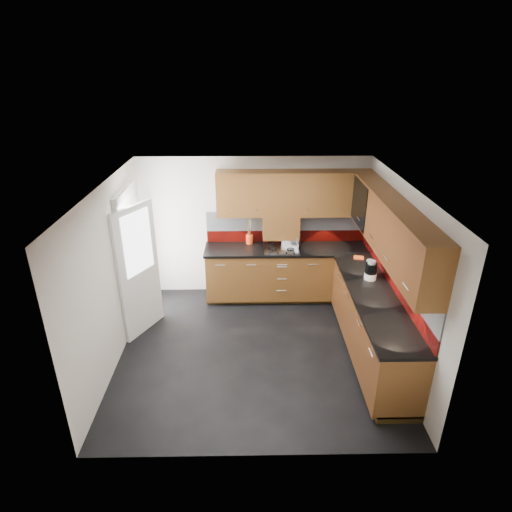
{
  "coord_description": "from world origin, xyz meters",
  "views": [
    {
      "loc": [
        -0.08,
        -5.01,
        3.79
      ],
      "look_at": [
        0.02,
        0.65,
        1.19
      ],
      "focal_mm": 30.0,
      "sensor_mm": 36.0,
      "label": 1
    }
  ],
  "objects_px": {
    "gas_hob": "(281,248)",
    "utensil_pot": "(250,238)",
    "toaster": "(291,240)",
    "food_processor": "(371,271)"
  },
  "relations": [
    {
      "from": "food_processor",
      "to": "gas_hob",
      "type": "bearing_deg",
      "value": 137.44
    },
    {
      "from": "gas_hob",
      "to": "food_processor",
      "type": "xyz_separation_m",
      "value": [
        1.19,
        -1.1,
        0.12
      ]
    },
    {
      "from": "gas_hob",
      "to": "utensil_pot",
      "type": "distance_m",
      "value": 0.58
    },
    {
      "from": "toaster",
      "to": "food_processor",
      "type": "height_order",
      "value": "food_processor"
    },
    {
      "from": "utensil_pot",
      "to": "food_processor",
      "type": "bearing_deg",
      "value": -37.86
    },
    {
      "from": "utensil_pot",
      "to": "food_processor",
      "type": "distance_m",
      "value": 2.17
    },
    {
      "from": "utensil_pot",
      "to": "food_processor",
      "type": "relative_size",
      "value": 1.54
    },
    {
      "from": "gas_hob",
      "to": "food_processor",
      "type": "bearing_deg",
      "value": -42.56
    },
    {
      "from": "gas_hob",
      "to": "utensil_pot",
      "type": "bearing_deg",
      "value": 155.48
    },
    {
      "from": "food_processor",
      "to": "toaster",
      "type": "bearing_deg",
      "value": 129.99
    }
  ]
}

